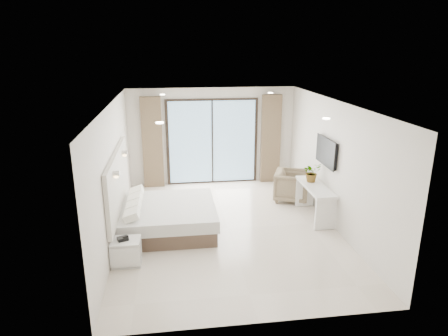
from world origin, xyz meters
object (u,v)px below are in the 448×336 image
at_px(nightstand, 126,252).
at_px(armchair, 292,184).
at_px(bed, 167,217).
at_px(console_desk, 315,194).

height_order(nightstand, armchair, armchair).
xyz_separation_m(bed, console_desk, (3.34, 0.23, 0.26)).
bearing_deg(bed, console_desk, 3.89).
relative_size(nightstand, console_desk, 0.35).
distance_m(console_desk, armchair, 1.12).
bearing_deg(armchair, nightstand, 146.21).
bearing_deg(console_desk, nightstand, -159.42).
bearing_deg(bed, armchair, 22.83).
bearing_deg(bed, nightstand, -118.95).
height_order(bed, nightstand, bed).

